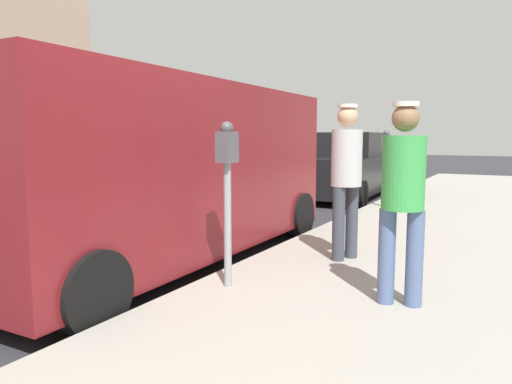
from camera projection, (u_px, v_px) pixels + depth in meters
name	position (u px, v px, depth m)	size (l,w,h in m)	color
ground_plane	(84.00, 294.00, 4.59)	(80.00, 80.00, 0.00)	#2D2D33
sidewalk_slab	(476.00, 374.00, 2.88)	(5.00, 32.00, 0.15)	#9E998E
parking_meter_near	(227.00, 176.00, 4.25)	(0.14, 0.18, 1.52)	gray
parking_meter_far	(386.00, 155.00, 9.26)	(0.14, 0.18, 1.52)	gray
pedestrian_in_gray	(346.00, 171.00, 5.23)	(0.34, 0.34, 1.74)	#383D47
pedestrian_in_green	(403.00, 191.00, 3.78)	(0.36, 0.34, 1.66)	#4C608C
parked_van	(163.00, 168.00, 5.74)	(2.22, 5.24, 2.15)	maroon
parked_sedan_ahead	(345.00, 168.00, 12.03)	(2.09, 4.47, 1.65)	black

